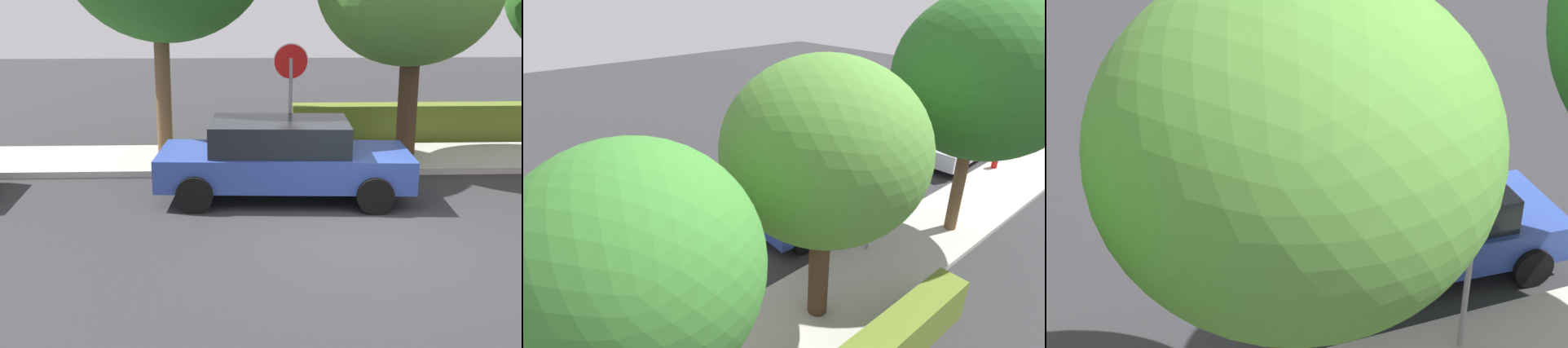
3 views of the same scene
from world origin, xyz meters
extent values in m
plane|color=#2D2D30|center=(0.00, 0.00, 0.00)|extent=(60.00, 60.00, 0.00)
cube|color=#B2ADA3|center=(0.00, 4.88, 0.07)|extent=(32.00, 2.43, 0.14)
cylinder|color=gray|center=(-0.79, 4.22, 1.19)|extent=(0.08, 0.08, 2.38)
cylinder|color=white|center=(-0.79, 4.22, 2.31)|extent=(0.75, 0.11, 0.75)
cylinder|color=red|center=(-0.79, 4.22, 2.31)|extent=(0.70, 0.11, 0.70)
cube|color=#2D479E|center=(-1.07, 2.25, 0.60)|extent=(4.65, 2.10, 0.59)
cube|color=black|center=(-1.15, 2.25, 1.16)|extent=(2.57, 1.76, 0.55)
cylinder|color=black|center=(-2.66, 1.42, 0.32)|extent=(0.65, 0.26, 0.64)
cylinder|color=black|center=(-2.56, 3.26, 0.32)|extent=(0.65, 0.26, 0.64)
cylinder|color=black|center=(0.43, 1.24, 0.32)|extent=(0.65, 0.26, 0.64)
cylinder|color=black|center=(0.53, 3.08, 0.32)|extent=(0.65, 0.26, 0.64)
cube|color=silver|center=(-8.90, 2.45, 0.64)|extent=(4.53, 2.08, 0.67)
cube|color=black|center=(-8.73, 2.46, 1.23)|extent=(2.41, 1.75, 0.52)
cylinder|color=black|center=(-7.44, 3.46, 0.32)|extent=(0.65, 0.25, 0.64)
cylinder|color=black|center=(-7.35, 1.59, 0.32)|extent=(0.65, 0.25, 0.64)
cylinder|color=black|center=(-10.46, 3.31, 0.32)|extent=(0.65, 0.25, 0.64)
cylinder|color=black|center=(-10.37, 1.45, 0.32)|extent=(0.65, 0.25, 0.64)
cylinder|color=black|center=(6.90, 1.34, 0.32)|extent=(0.64, 0.23, 0.64)
ellipsoid|color=#387A2D|center=(5.78, 5.68, 3.77)|extent=(3.11, 3.11, 3.08)
cylinder|color=#422D1E|center=(1.89, 4.98, 1.21)|extent=(0.43, 0.43, 2.41)
ellipsoid|color=#4C8433|center=(1.76, 4.85, 3.92)|extent=(3.98, 3.98, 3.58)
cylinder|color=brown|center=(-3.54, 5.17, 1.57)|extent=(0.34, 0.34, 3.15)
ellipsoid|color=#286623|center=(-3.40, 5.35, 4.72)|extent=(4.59, 4.59, 4.21)
cylinder|color=red|center=(-8.94, 4.06, 0.28)|extent=(0.22, 0.22, 0.55)
sphere|color=red|center=(-8.94, 4.06, 0.61)|extent=(0.21, 0.21, 0.21)
cylinder|color=red|center=(-8.79, 4.06, 0.33)|extent=(0.08, 0.09, 0.09)
camera|label=1|loc=(-1.94, -9.35, 3.63)|focal=45.00mm
camera|label=2|loc=(6.99, 9.77, 6.81)|focal=28.00mm
camera|label=3|loc=(3.99, 11.22, 7.48)|focal=55.00mm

